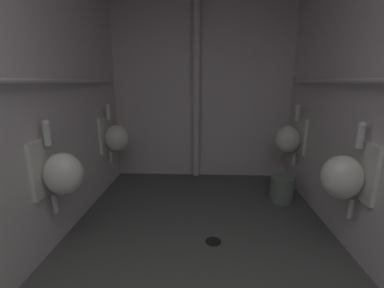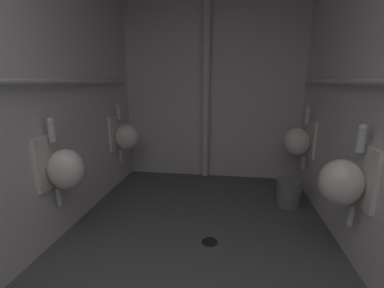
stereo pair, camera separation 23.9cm
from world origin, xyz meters
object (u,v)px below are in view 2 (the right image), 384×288
at_px(urinal_right_far, 299,141).
at_px(standpipe_back_wall, 206,89).
at_px(urinal_left_mid, 64,168).
at_px(floor_drain, 210,242).
at_px(waste_bin, 289,193).
at_px(urinal_right_mid, 344,181).
at_px(urinal_left_far, 125,136).

xyz_separation_m(urinal_right_far, standpipe_back_wall, (-1.16, 0.44, 0.58)).
bearing_deg(urinal_left_mid, floor_drain, 7.49).
bearing_deg(waste_bin, urinal_right_mid, -81.90).
distance_m(urinal_left_far, urinal_right_mid, 2.50).
distance_m(urinal_right_mid, waste_bin, 1.11).
relative_size(urinal_right_mid, standpipe_back_wall, 0.30).
distance_m(urinal_right_far, floor_drain, 1.64).
xyz_separation_m(standpipe_back_wall, waste_bin, (1.02, -0.75, -1.11)).
height_order(urinal_left_far, waste_bin, urinal_left_far).
relative_size(urinal_left_far, standpipe_back_wall, 0.30).
relative_size(urinal_right_far, waste_bin, 2.53).
relative_size(urinal_left_mid, urinal_left_far, 1.00).
bearing_deg(urinal_left_mid, urinal_right_far, 31.06).
relative_size(standpipe_back_wall, floor_drain, 17.69).
bearing_deg(urinal_right_far, urinal_left_far, -179.39).
distance_m(urinal_left_mid, waste_bin, 2.31).
height_order(urinal_left_far, floor_drain, urinal_left_far).
xyz_separation_m(urinal_left_far, waste_bin, (2.02, -0.29, -0.53)).
height_order(standpipe_back_wall, floor_drain, standpipe_back_wall).
bearing_deg(urinal_left_far, urinal_right_far, 0.61).
bearing_deg(urinal_left_far, waste_bin, -8.08).
relative_size(standpipe_back_wall, waste_bin, 8.29).
xyz_separation_m(standpipe_back_wall, floor_drain, (0.20, -1.58, -1.26)).
bearing_deg(urinal_left_far, standpipe_back_wall, 24.79).
relative_size(urinal_left_mid, urinal_right_mid, 1.00).
bearing_deg(urinal_right_far, waste_bin, -114.02).
height_order(urinal_left_mid, standpipe_back_wall, standpipe_back_wall).
height_order(urinal_right_mid, standpipe_back_wall, standpipe_back_wall).
bearing_deg(urinal_right_mid, urinal_left_far, 149.80).
xyz_separation_m(urinal_right_mid, waste_bin, (-0.14, 0.97, -0.53)).
xyz_separation_m(urinal_left_mid, waste_bin, (2.02, 0.99, -0.53)).
bearing_deg(waste_bin, urinal_left_far, 171.92).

